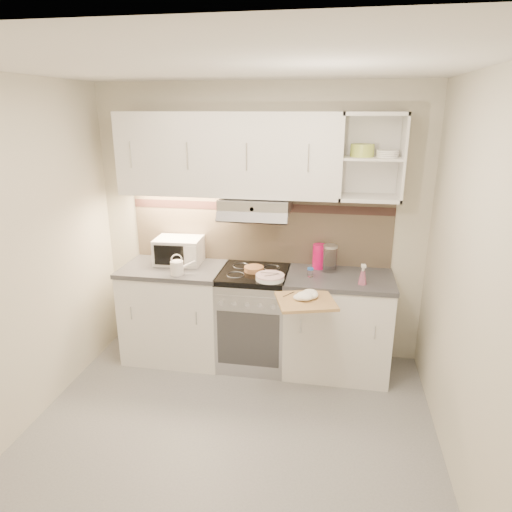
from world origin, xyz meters
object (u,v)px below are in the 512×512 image
Objects in this scene: watering_can at (178,267)px; cutting_board at (306,301)px; microwave at (179,251)px; spray_bottle at (363,276)px; glass_jar at (330,258)px; electric_range at (254,317)px; pink_pitcher at (319,256)px; plate_stack at (270,277)px.

watering_can reaches higher than cutting_board.
microwave is at bearing 136.48° from cutting_board.
watering_can reaches higher than spray_bottle.
glass_jar is 0.38m from spray_bottle.
pink_pitcher is (0.56, 0.18, 0.56)m from electric_range.
plate_stack is 1.31× the size of spray_bottle.
plate_stack is 1.01× the size of glass_jar.
electric_range is at bearing 165.27° from spray_bottle.
microwave is 1.80× the size of glass_jar.
plate_stack is at bearing 117.93° from cutting_board.
cutting_board is (-0.06, -0.70, -0.14)m from pink_pitcher.
glass_jar reaches higher than watering_can.
pink_pitcher is 0.12m from glass_jar.
glass_jar is (1.39, 0.00, 0.00)m from microwave.
cutting_board is (0.32, -0.33, -0.05)m from plate_stack.
microwave reaches higher than cutting_board.
microwave is 0.33m from watering_can.
watering_can reaches higher than plate_stack.
electric_range is 3.71× the size of plate_stack.
pink_pitcher is 1.21× the size of spray_bottle.
spray_bottle is (0.76, 0.03, 0.05)m from plate_stack.
glass_jar reaches higher than plate_stack.
microwave is at bearing 84.65° from watering_can.
electric_range is 3.75× the size of glass_jar.
spray_bottle is (1.66, -0.26, -0.05)m from microwave.
plate_stack is at bearing -20.61° from microwave.
pink_pitcher is 0.93× the size of glass_jar.
plate_stack is 0.76m from spray_bottle.
watering_can is 0.50× the size of cutting_board.
spray_bottle is (0.37, -0.33, -0.04)m from pink_pitcher.
glass_jar is (1.29, 0.31, 0.05)m from watering_can.
spray_bottle is at bearing 2.39° from plate_stack.
cutting_board is at bearing -104.45° from glass_jar.
plate_stack is (0.80, 0.01, -0.04)m from watering_can.
glass_jar reaches higher than electric_range.
cutting_board is (1.13, -0.32, -0.10)m from watering_can.
microwave is 1.01× the size of cutting_board.
pink_pitcher is at bearing -4.99° from watering_can.
pink_pitcher reaches higher than watering_can.
watering_can is at bearing -142.80° from pink_pitcher.
cutting_board is (-0.44, -0.37, -0.10)m from spray_bottle.
spray_bottle is at bearing -11.42° from microwave.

